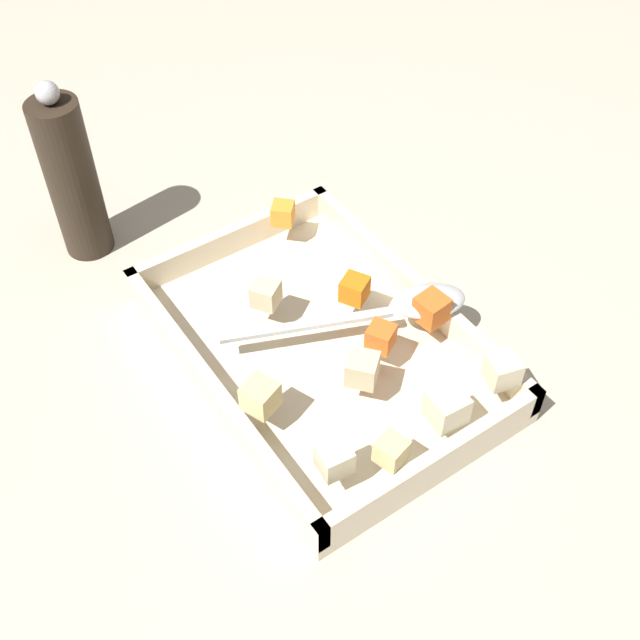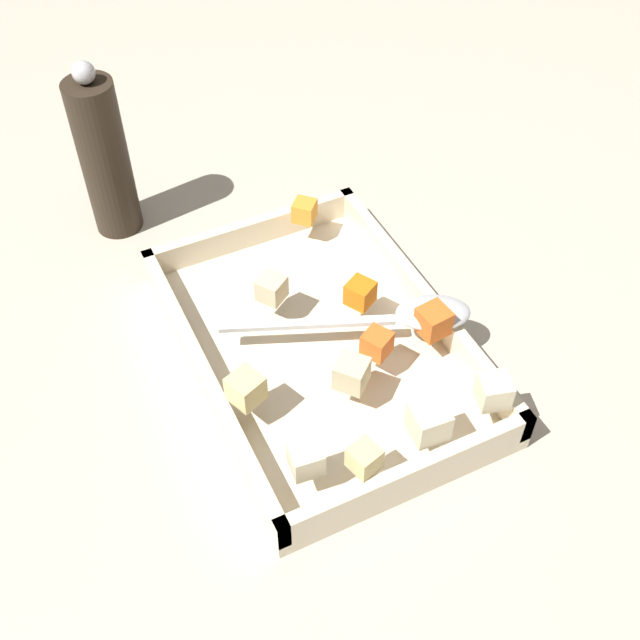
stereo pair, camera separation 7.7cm
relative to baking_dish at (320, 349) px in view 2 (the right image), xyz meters
name	(u,v)px [view 2 (the right image)]	position (x,y,z in m)	size (l,w,h in m)	color
ground_plane	(313,365)	(0.01, -0.01, -0.01)	(4.00, 4.00, 0.00)	#BCB29E
baking_dish	(320,349)	(0.00, 0.00, 0.00)	(0.36, 0.25, 0.05)	beige
carrot_chunk_under_handle	(304,211)	(-0.15, 0.06, 0.05)	(0.02, 0.02, 0.02)	orange
carrot_chunk_mid_right	(377,344)	(0.05, 0.03, 0.05)	(0.02, 0.02, 0.02)	orange
carrot_chunk_far_right	(433,321)	(0.05, 0.10, 0.05)	(0.03, 0.03, 0.03)	orange
carrot_chunk_corner_sw	(360,293)	(-0.01, 0.05, 0.05)	(0.02, 0.02, 0.02)	orange
potato_chunk_front_center	(306,459)	(0.14, -0.08, 0.05)	(0.03, 0.03, 0.03)	beige
potato_chunk_heap_top	(429,422)	(0.15, 0.03, 0.05)	(0.03, 0.03, 0.03)	beige
potato_chunk_near_spoon	(364,458)	(0.16, -0.04, 0.05)	(0.02, 0.02, 0.02)	#E0CC89
potato_chunk_corner_se	(246,389)	(0.05, -0.10, 0.05)	(0.03, 0.03, 0.03)	#E0CC89
potato_chunk_near_right	(494,391)	(0.15, 0.10, 0.05)	(0.03, 0.03, 0.03)	beige
potato_chunk_center	(352,373)	(0.07, 0.00, 0.05)	(0.03, 0.03, 0.03)	beige
potato_chunk_corner_nw	(272,288)	(-0.06, -0.03, 0.05)	(0.03, 0.03, 0.03)	beige
serving_spoon	(419,314)	(0.03, 0.09, 0.04)	(0.12, 0.24, 0.02)	silver
pepper_mill	(104,157)	(-0.29, -0.13, 0.08)	(0.05, 0.05, 0.21)	#2D2319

